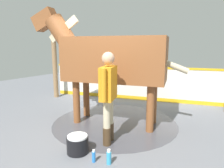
{
  "coord_description": "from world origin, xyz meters",
  "views": [
    {
      "loc": [
        -2.45,
        3.69,
        1.79
      ],
      "look_at": [
        -0.19,
        0.28,
        1.02
      ],
      "focal_mm": 32.79,
      "sensor_mm": 36.0,
      "label": 1
    }
  ],
  "objects": [
    {
      "name": "bottle_shampoo",
      "position": [
        -0.83,
        1.33,
        0.11
      ],
      "size": [
        0.07,
        0.07,
        0.24
      ],
      "color": "#3399CC",
      "rests_on": "ground"
    },
    {
      "name": "wet_patch",
      "position": [
        0.03,
        -0.17,
        0.0
      ],
      "size": [
        2.9,
        2.9,
        0.0
      ],
      "primitive_type": "cylinder",
      "color": "#4C4C54",
      "rests_on": "ground"
    },
    {
      "name": "handler",
      "position": [
        -0.41,
        0.74,
        0.97
      ],
      "size": [
        0.37,
        0.64,
        1.68
      ],
      "rotation": [
        0.0,
        0.0,
        3.49
      ],
      "color": "#47331E",
      "rests_on": "ground"
    },
    {
      "name": "ground_plane",
      "position": [
        0.0,
        0.0,
        -0.01
      ],
      "size": [
        16.0,
        16.0,
        0.02
      ],
      "primitive_type": "cube",
      "color": "slate"
    },
    {
      "name": "roof_post_near",
      "position": [
        3.09,
        -1.09,
        1.32
      ],
      "size": [
        0.16,
        0.16,
        2.64
      ],
      "primitive_type": "cylinder",
      "color": "olive",
      "rests_on": "ground"
    },
    {
      "name": "barrier_wall",
      "position": [
        0.63,
        -2.32,
        0.52
      ],
      "size": [
        5.52,
        1.61,
        1.12
      ],
      "color": "silver",
      "rests_on": "ground"
    },
    {
      "name": "wash_bucket",
      "position": [
        -0.19,
        1.34,
        0.15
      ],
      "size": [
        0.37,
        0.37,
        0.31
      ],
      "color": "black",
      "rests_on": "ground"
    },
    {
      "name": "horse",
      "position": [
        0.16,
        -0.14,
        1.51
      ],
      "size": [
        3.58,
        1.54,
        2.68
      ],
      "rotation": [
        0.0,
        0.0,
        0.27
      ],
      "color": "brown",
      "rests_on": "ground"
    },
    {
      "name": "bottle_spray",
      "position": [
        -0.6,
        1.42,
        0.09
      ],
      "size": [
        0.06,
        0.06,
        0.21
      ],
      "color": "blue",
      "rests_on": "ground"
    }
  ]
}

